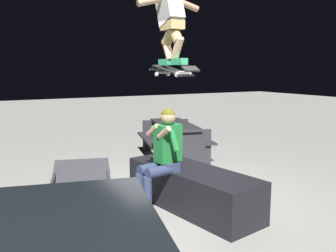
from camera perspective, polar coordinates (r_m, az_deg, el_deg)
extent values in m
plane|color=gray|center=(5.25, 2.06, -12.12)|extent=(40.00, 40.00, 0.00)
cube|color=black|center=(4.98, 3.81, -9.91)|extent=(2.16, 1.04, 0.56)
cube|color=#2D3856|center=(4.81, 0.00, -6.37)|extent=(0.32, 0.20, 0.12)
cube|color=#1E7233|center=(4.73, 0.00, -2.75)|extent=(0.26, 0.37, 0.50)
sphere|color=tan|center=(4.68, 0.00, 1.45)|extent=(0.20, 0.20, 0.20)
sphere|color=brown|center=(4.67, 0.00, 1.70)|extent=(0.19, 0.19, 0.19)
cylinder|color=#1E7233|center=(4.53, 0.98, -2.32)|extent=(0.20, 0.11, 0.29)
cylinder|color=tan|center=(4.51, -0.65, -1.07)|extent=(0.25, 0.11, 0.19)
cylinder|color=#1E7233|center=(4.84, -2.03, -1.59)|extent=(0.20, 0.11, 0.29)
cylinder|color=tan|center=(4.70, -2.44, -0.67)|extent=(0.25, 0.11, 0.19)
cylinder|color=#2D3856|center=(4.62, -1.26, -7.25)|extent=(0.21, 0.42, 0.14)
cylinder|color=#2D3856|center=(4.61, -3.27, -11.24)|extent=(0.11, 0.11, 0.52)
cube|color=black|center=(4.68, -3.75, -14.33)|extent=(0.14, 0.27, 0.08)
cylinder|color=#2D3856|center=(4.76, -2.58, -6.77)|extent=(0.21, 0.42, 0.14)
cylinder|color=#2D3856|center=(4.75, -4.54, -10.63)|extent=(0.11, 0.11, 0.52)
cube|color=black|center=(4.81, -5.01, -13.65)|extent=(0.14, 0.27, 0.08)
cube|color=black|center=(4.67, 0.69, 8.87)|extent=(0.79, 0.21, 0.15)
cube|color=black|center=(5.07, -1.76, 9.10)|extent=(0.12, 0.20, 0.04)
cube|color=black|center=(4.28, 3.61, 9.11)|extent=(0.12, 0.20, 0.07)
cube|color=#99999E|center=(4.92, -0.88, 8.58)|extent=(0.07, 0.16, 0.04)
cylinder|color=white|center=(4.88, -1.83, 8.28)|extent=(0.05, 0.03, 0.05)
cylinder|color=white|center=(4.96, 0.06, 8.29)|extent=(0.05, 0.03, 0.05)
cube|color=#99999E|center=(4.42, 2.44, 8.53)|extent=(0.07, 0.16, 0.04)
cylinder|color=white|center=(4.38, 1.41, 8.21)|extent=(0.05, 0.03, 0.05)
cylinder|color=white|center=(4.47, 3.45, 8.21)|extent=(0.05, 0.03, 0.05)
cube|color=#2D9E66|center=(4.83, -0.34, 10.18)|extent=(0.26, 0.10, 0.08)
cube|color=#2D9E66|center=(4.51, 1.81, 10.26)|extent=(0.26, 0.10, 0.08)
cylinder|color=tan|center=(4.79, -0.04, 12.10)|extent=(0.24, 0.10, 0.31)
cylinder|color=olive|center=(4.74, 0.38, 14.56)|extent=(0.33, 0.13, 0.33)
cylinder|color=tan|center=(4.57, 1.47, 12.25)|extent=(0.24, 0.10, 0.31)
cylinder|color=olive|center=(4.64, 1.03, 14.67)|extent=(0.33, 0.13, 0.33)
cube|color=olive|center=(4.70, 0.71, 15.83)|extent=(0.30, 0.20, 0.12)
cube|color=white|center=(4.81, 0.23, 18.57)|extent=(0.45, 0.23, 0.52)
cylinder|color=tan|center=(4.74, -2.38, 19.44)|extent=(0.09, 0.45, 0.19)
cylinder|color=tan|center=(4.94, 2.50, 19.01)|extent=(0.09, 0.45, 0.19)
cube|color=#38383D|center=(6.15, -13.66, -8.89)|extent=(1.48, 1.26, 0.06)
cube|color=#38383D|center=(6.12, -13.69, -8.25)|extent=(1.43, 1.25, 0.39)
cube|color=#38383D|center=(6.04, -17.87, -8.78)|extent=(1.11, 0.36, 0.19)
cube|color=#38383D|center=(6.25, -9.65, -7.86)|extent=(1.11, 0.36, 0.19)
cube|color=#28282D|center=(7.70, 0.99, 0.23)|extent=(1.82, 1.10, 0.06)
cube|color=#28282D|center=(7.63, -3.01, -2.15)|extent=(1.71, 0.65, 0.04)
cube|color=#28282D|center=(7.91, 4.83, -1.77)|extent=(1.71, 0.65, 0.04)
cube|color=#28282D|center=(8.49, -0.38, -1.41)|extent=(0.33, 1.08, 0.72)
cube|color=#28282D|center=(7.04, 2.63, -3.59)|extent=(0.33, 1.08, 0.72)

